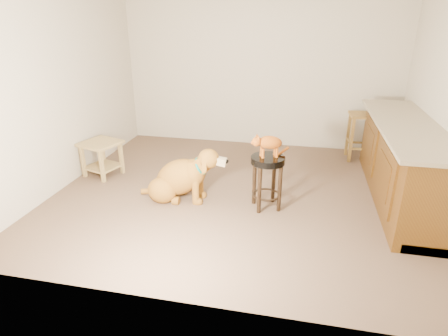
% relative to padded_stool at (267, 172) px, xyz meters
% --- Properties ---
extents(floor, '(4.50, 4.00, 0.01)m').
position_rel_padded_stool_xyz_m(floor, '(-0.39, 0.29, -0.45)').
color(floor, brown).
rests_on(floor, ground).
extents(room_shell, '(4.54, 4.04, 2.62)m').
position_rel_padded_stool_xyz_m(room_shell, '(-0.39, 0.29, 1.23)').
color(room_shell, '#BFB199').
rests_on(room_shell, ground).
extents(cabinet_run, '(0.70, 2.56, 0.94)m').
position_rel_padded_stool_xyz_m(cabinet_run, '(1.56, 0.59, -0.01)').
color(cabinet_run, '#52310E').
rests_on(cabinet_run, ground).
extents(padded_stool, '(0.42, 0.42, 0.63)m').
position_rel_padded_stool_xyz_m(padded_stool, '(0.00, 0.00, 0.00)').
color(padded_stool, black).
rests_on(padded_stool, ground).
extents(wood_stool, '(0.41, 0.41, 0.72)m').
position_rel_padded_stool_xyz_m(wood_stool, '(1.23, 1.87, -0.07)').
color(wood_stool, brown).
rests_on(wood_stool, ground).
extents(side_table, '(0.59, 0.59, 0.49)m').
position_rel_padded_stool_xyz_m(side_table, '(-2.33, 0.47, -0.13)').
color(side_table, '#9E8049').
rests_on(side_table, ground).
extents(golden_retriever, '(1.13, 0.56, 0.72)m').
position_rel_padded_stool_xyz_m(golden_retriever, '(-1.04, 0.00, -0.18)').
color(golden_retriever, brown).
rests_on(golden_retriever, ground).
extents(tabby_kitten, '(0.41, 0.30, 0.30)m').
position_rel_padded_stool_xyz_m(tabby_kitten, '(-0.01, -0.00, 0.34)').
color(tabby_kitten, '#8D3F0E').
rests_on(tabby_kitten, padded_stool).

